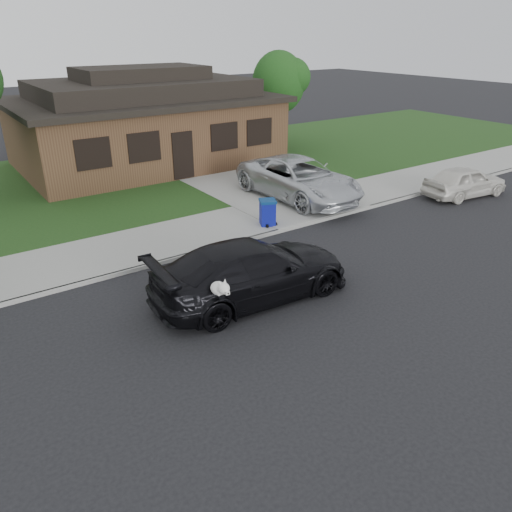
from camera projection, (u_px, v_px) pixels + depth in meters
ground at (244, 307)px, 12.64m from camera, size 120.00×120.00×0.00m
sidewalk at (160, 242)px, 16.35m from camera, size 60.00×3.00×0.12m
curb at (181, 257)px, 15.23m from camera, size 60.00×0.12×0.12m
lawn at (84, 184)px, 22.33m from camera, size 60.00×13.00×0.13m
driveway at (233, 179)px, 23.20m from camera, size 4.50×13.00×0.14m
sedan at (252, 271)px, 12.76m from camera, size 5.44×2.59×1.55m
minivan at (299, 179)px, 20.02m from camera, size 2.80×5.79×1.59m
white_compact at (465, 181)px, 20.71m from camera, size 3.92×1.98×1.28m
recycling_bin at (268, 212)px, 17.41m from camera, size 0.72×0.72×0.91m
house at (145, 122)px, 25.04m from camera, size 12.60×8.60×4.65m
tree_1 at (282, 81)px, 28.16m from camera, size 3.15×3.00×5.25m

